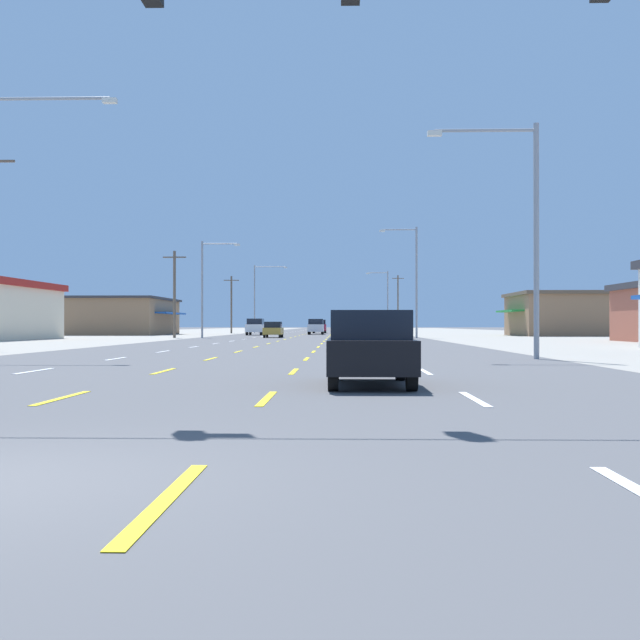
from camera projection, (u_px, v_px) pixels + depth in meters
ground_plane at (309, 338)px, 72.04m from camera, size 572.00×572.00×0.00m
lot_apron_left at (48, 338)px, 72.71m from camera, size 28.00×440.00×0.01m
lot_apron_right at (575, 338)px, 71.37m from camera, size 28.00×440.00×0.01m
lane_markings at (320, 333)px, 110.53m from camera, size 10.64×227.60×0.01m
signal_span_wire at (151, 80)px, 12.22m from camera, size 27.26×0.52×8.70m
hatchback_inner_right_nearest at (370, 348)px, 15.84m from camera, size 1.72×3.90×1.54m
hatchback_inner_left_near at (273, 330)px, 74.47m from camera, size 1.72×3.90×1.54m
suv_far_left_mid at (256, 327)px, 92.31m from camera, size 1.98×4.90×1.98m
suv_center_turn_midfar at (316, 326)px, 97.62m from camera, size 1.98×4.90×1.98m
suv_center_turn_far at (319, 326)px, 113.87m from camera, size 1.98×4.90×1.98m
box_truck_far_right_farther at (366, 321)px, 120.32m from camera, size 2.40×7.20×3.23m
storefront_left_row_2 at (125, 316)px, 96.30m from camera, size 12.12×17.01×4.60m
storefront_right_row_2 at (561, 314)px, 87.37m from camera, size 11.92×12.87×4.92m
streetlight_left_row_0 at (2, 202)px, 28.60m from camera, size 4.94×0.26×9.92m
streetlight_right_row_0 at (524, 221)px, 28.07m from camera, size 4.06×0.26×8.62m
streetlight_left_row_1 at (206, 282)px, 72.90m from camera, size 3.69×0.26×9.19m
streetlight_right_row_1 at (413, 275)px, 72.38m from camera, size 3.59×0.26×10.47m
streetlight_left_row_2 at (258, 293)px, 117.20m from camera, size 5.09×0.26×10.34m
streetlight_right_row_2 at (386, 298)px, 116.68m from camera, size 3.39×0.26×9.40m
utility_pole_left_row_1 at (174, 292)px, 72.82m from camera, size 2.20×0.26×8.26m
utility_pole_left_row_2 at (231, 303)px, 112.05m from camera, size 2.20×0.26×8.33m
utility_pole_right_row_3 at (398, 302)px, 142.75m from camera, size 2.20×0.26×10.46m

